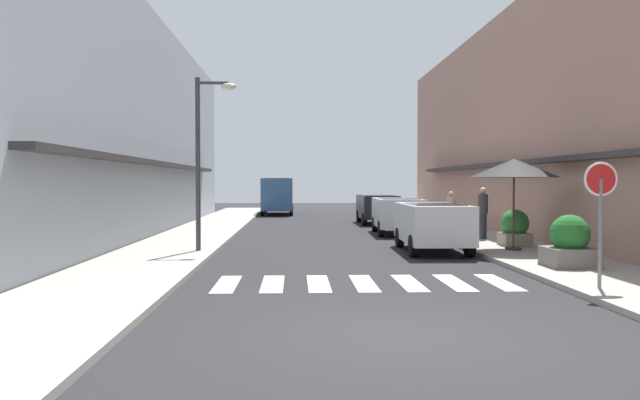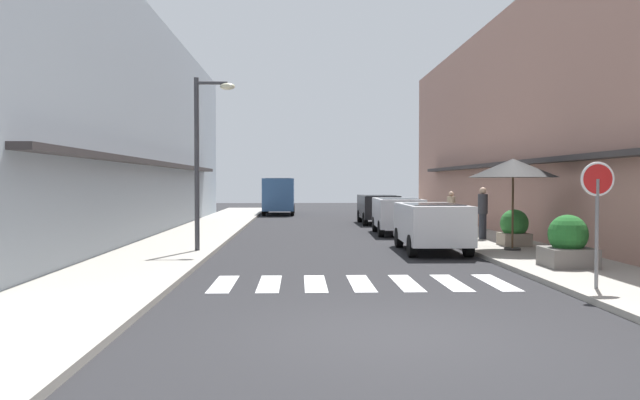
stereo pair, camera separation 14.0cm
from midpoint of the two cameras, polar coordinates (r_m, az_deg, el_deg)
ground_plane at (r=23.16m, az=1.08°, el=-3.59°), size 79.81×79.81×0.00m
sidewalk_left at (r=23.43m, az=-11.88°, el=-3.42°), size 2.97×50.79×0.12m
sidewalk_right at (r=24.04m, az=13.71°, el=-3.30°), size 2.97×50.79×0.12m
building_row_left at (r=25.19m, az=-20.64°, el=6.50°), size 5.50×34.65×8.59m
building_row_right at (r=26.19m, az=21.73°, el=6.60°), size 5.50×34.65×8.86m
crosswalk at (r=13.08m, az=3.75°, el=-7.64°), size 6.15×2.20×0.01m
parked_car_near at (r=19.04m, az=10.10°, el=-1.98°), size 1.87×4.01×1.47m
parked_car_mid at (r=25.32m, az=6.98°, el=-1.07°), size 1.93×3.99×1.47m
parked_car_far at (r=31.46m, az=5.15°, el=-0.53°), size 1.82×3.92×1.47m
delivery_van at (r=40.66m, az=-4.01°, el=0.65°), size 2.01×5.40×2.37m
round_street_sign at (r=12.76m, az=24.10°, el=0.70°), size 0.65×0.07×2.38m
street_lamp at (r=18.43m, az=-10.77°, el=5.05°), size 1.19×0.28×5.03m
cafe_umbrella at (r=19.09m, az=17.19°, el=2.79°), size 2.57×2.57×2.69m
planter_corner at (r=15.77m, az=21.73°, el=-3.74°), size 1.10×1.10×1.23m
planter_midblock at (r=20.54m, az=17.29°, el=-2.47°), size 0.88×0.88×1.14m
pedestrian_walking_near at (r=22.53m, az=14.58°, el=-1.02°), size 0.34×0.34×1.82m
pedestrian_walking_far at (r=25.92m, az=11.79°, el=-0.92°), size 0.34×0.34×1.62m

